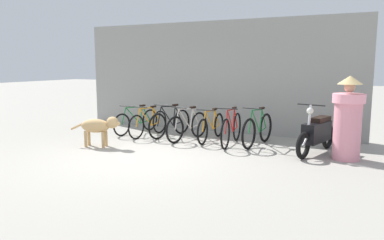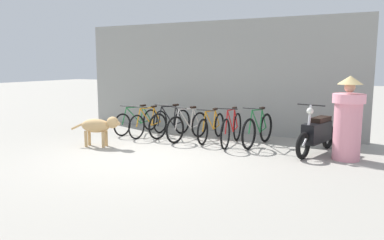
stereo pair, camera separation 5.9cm
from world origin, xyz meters
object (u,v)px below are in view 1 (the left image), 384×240
object	(u,v)px
bicycle_1	(148,123)
bicycle_3	(187,126)
person_in_robes	(348,118)
bicycle_6	(258,130)
motorcycle	(317,133)
bicycle_5	(231,129)
bicycle_0	(137,121)
bicycle_2	(170,123)
bicycle_4	(211,127)
stray_dog	(99,126)

from	to	relation	value
bicycle_1	bicycle_3	size ratio (longest dim) A/B	1.01
bicycle_3	person_in_robes	xyz separation A→B (m)	(3.69, -0.33, 0.47)
bicycle_6	person_in_robes	world-z (taller)	person_in_robes
motorcycle	bicycle_5	bearing A→B (deg)	-75.78
person_in_robes	bicycle_0	bearing A→B (deg)	31.47
bicycle_5	motorcycle	size ratio (longest dim) A/B	0.97
bicycle_2	bicycle_3	xyz separation A→B (m)	(0.61, -0.21, -0.00)
bicycle_0	motorcycle	bearing A→B (deg)	96.05
bicycle_0	motorcycle	distance (m)	4.78
person_in_robes	bicycle_2	bearing A→B (deg)	30.36
bicycle_0	bicycle_2	bearing A→B (deg)	98.12
bicycle_5	bicycle_6	bearing A→B (deg)	103.32
bicycle_6	bicycle_2	bearing A→B (deg)	-84.39
bicycle_5	motorcycle	world-z (taller)	motorcycle
bicycle_4	stray_dog	world-z (taller)	bicycle_4
bicycle_6	motorcycle	world-z (taller)	motorcycle
motorcycle	stray_dog	distance (m)	4.80
person_in_robes	stray_dog	bearing A→B (deg)	50.97
bicycle_2	person_in_robes	world-z (taller)	person_in_robes
bicycle_1	bicycle_4	world-z (taller)	bicycle_1
bicycle_0	bicycle_4	world-z (taller)	bicycle_4
bicycle_1	bicycle_5	size ratio (longest dim) A/B	0.93
stray_dog	bicycle_6	bearing A→B (deg)	12.14
bicycle_3	bicycle_6	bearing A→B (deg)	106.22
bicycle_1	bicycle_0	bearing A→B (deg)	-107.10
bicycle_2	stray_dog	world-z (taller)	bicycle_2
bicycle_3	motorcycle	world-z (taller)	motorcycle
bicycle_2	bicycle_0	bearing A→B (deg)	-80.42
bicycle_3	bicycle_6	world-z (taller)	bicycle_6
bicycle_5	bicycle_2	bearing A→B (deg)	-103.22
bicycle_4	bicycle_0	bearing A→B (deg)	-92.28
bicycle_6	person_in_robes	xyz separation A→B (m)	(1.94, -0.48, 0.45)
bicycle_4	bicycle_5	xyz separation A→B (m)	(0.62, -0.25, 0.04)
bicycle_0	bicycle_6	world-z (taller)	bicycle_6
bicycle_3	bicycle_5	distance (m)	1.17
bicycle_2	bicycle_4	bearing A→B (deg)	101.01
bicycle_5	motorcycle	xyz separation A→B (m)	(1.91, -0.02, 0.06)
bicycle_4	person_in_robes	world-z (taller)	person_in_robes
bicycle_2	bicycle_4	distance (m)	1.17
bicycle_1	bicycle_4	distance (m)	1.72
bicycle_5	bicycle_3	bearing A→B (deg)	-97.03
bicycle_5	bicycle_0	bearing A→B (deg)	-100.82
bicycle_2	bicycle_4	world-z (taller)	bicycle_2
stray_dog	person_in_robes	world-z (taller)	person_in_robes
person_in_robes	bicycle_5	bearing A→B (deg)	30.95
motorcycle	person_in_robes	world-z (taller)	person_in_robes
bicycle_4	person_in_robes	distance (m)	3.22
bicycle_3	stray_dog	bearing A→B (deg)	-32.21
bicycle_1	bicycle_5	xyz separation A→B (m)	(2.33, -0.07, 0.03)
bicycle_2	motorcycle	size ratio (longest dim) A/B	0.90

